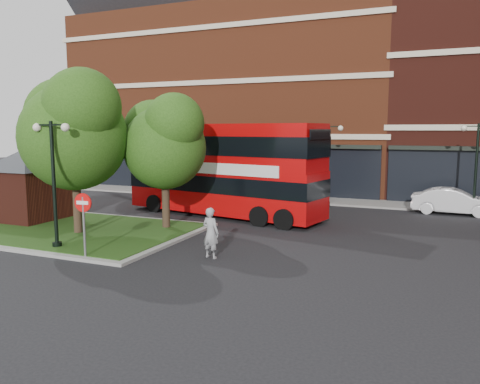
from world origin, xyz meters
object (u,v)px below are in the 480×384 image
at_px(car_silver, 294,189).
at_px(car_white, 453,201).
at_px(bus, 222,163).
at_px(woman, 211,233).

height_order(car_silver, car_white, car_silver).
xyz_separation_m(bus, car_silver, (2.13, 6.60, -2.08)).
bearing_deg(car_silver, bus, 158.29).
xyz_separation_m(bus, woman, (3.22, -7.91, -1.92)).
relative_size(woman, car_silver, 0.41).
distance_m(woman, car_white, 15.70).
height_order(bus, car_white, bus).
bearing_deg(bus, woman, -56.34).
bearing_deg(bus, car_white, 36.15).
relative_size(car_silver, car_white, 1.04).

